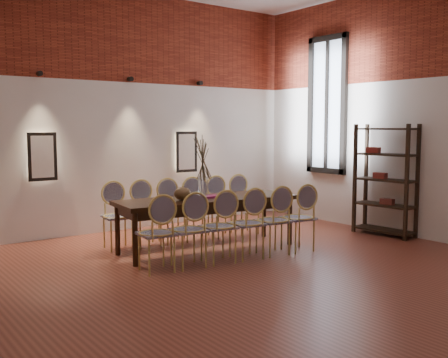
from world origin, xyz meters
TOP-DOWN VIEW (x-y plane):
  - floor at (0.00, 0.00)m, footprint 7.00×7.00m
  - wall_back at (0.00, 3.55)m, footprint 7.00×0.10m
  - wall_right at (3.55, 0.00)m, footprint 0.10×7.00m
  - brick_band_back at (0.00, 3.48)m, footprint 7.00×0.02m
  - brick_band_right at (3.48, 0.00)m, footprint 0.02×7.00m
  - niche_left at (-1.30, 3.45)m, footprint 0.36×0.06m
  - niche_right at (1.30, 3.45)m, footprint 0.36×0.06m
  - spot_fixture_left at (-1.30, 3.42)m, footprint 0.08×0.10m
  - spot_fixture_mid at (0.20, 3.42)m, footprint 0.08×0.10m
  - spot_fixture_right at (1.60, 3.42)m, footprint 0.08×0.10m
  - window_glass at (3.46, 2.00)m, footprint 0.02×0.78m
  - window_frame at (3.44, 2.00)m, footprint 0.08×0.90m
  - window_mullion at (3.44, 2.00)m, footprint 0.06×0.06m
  - dining_table at (0.38, 1.43)m, footprint 2.67×1.11m
  - chair_near_a at (-0.77, 0.86)m, footprint 0.49×0.49m
  - chair_near_b at (-0.34, 0.81)m, footprint 0.49×0.49m
  - chair_near_c at (0.09, 0.76)m, footprint 0.49×0.49m
  - chair_near_d at (0.52, 0.72)m, footprint 0.49×0.49m
  - chair_near_e at (0.95, 0.67)m, footprint 0.49×0.49m
  - chair_near_f at (1.38, 0.62)m, footprint 0.49×0.49m
  - chair_far_a at (-0.62, 2.24)m, footprint 0.49×0.49m
  - chair_far_b at (-0.19, 2.20)m, footprint 0.49×0.49m
  - chair_far_c at (0.24, 2.15)m, footprint 0.49×0.49m
  - chair_far_d at (0.67, 2.10)m, footprint 0.49×0.49m
  - chair_far_e at (1.10, 2.06)m, footprint 0.49×0.49m
  - chair_far_f at (1.53, 2.01)m, footprint 0.49×0.49m
  - vase at (0.31, 1.44)m, footprint 0.14×0.14m
  - dried_branches at (0.31, 1.44)m, footprint 0.50×0.50m
  - bowl at (-0.03, 1.43)m, footprint 0.24×0.24m
  - book at (0.41, 1.42)m, footprint 0.28×0.21m
  - shelving_rack at (3.28, 0.57)m, footprint 0.45×1.03m

SIDE VIEW (x-z plane):
  - floor at x=0.00m, z-range -0.02..0.00m
  - dining_table at x=0.38m, z-range 0.00..0.75m
  - chair_near_a at x=-0.77m, z-range 0.00..0.94m
  - chair_near_b at x=-0.34m, z-range 0.00..0.94m
  - chair_near_c at x=0.09m, z-range 0.00..0.94m
  - chair_near_d at x=0.52m, z-range 0.00..0.94m
  - chair_near_e at x=0.95m, z-range 0.00..0.94m
  - chair_near_f at x=1.38m, z-range 0.00..0.94m
  - chair_far_a at x=-0.62m, z-range 0.00..0.94m
  - chair_far_b at x=-0.19m, z-range 0.00..0.94m
  - chair_far_c at x=0.24m, z-range 0.00..0.94m
  - chair_far_d at x=0.67m, z-range 0.00..0.94m
  - chair_far_e at x=1.10m, z-range 0.00..0.94m
  - chair_far_f at x=1.53m, z-range 0.00..0.94m
  - book at x=0.41m, z-range 0.75..0.78m
  - bowl at x=-0.03m, z-range 0.75..0.93m
  - vase at x=0.31m, z-range 0.75..1.05m
  - shelving_rack at x=3.28m, z-range 0.00..1.80m
  - niche_left at x=-1.30m, z-range 0.97..1.63m
  - niche_right at x=1.30m, z-range 0.97..1.63m
  - dried_branches at x=0.31m, z-range 1.00..1.70m
  - wall_back at x=0.00m, z-range 0.00..4.00m
  - wall_right at x=3.55m, z-range 0.00..4.00m
  - window_glass at x=3.46m, z-range 0.96..3.34m
  - window_frame at x=3.44m, z-range 0.90..3.40m
  - window_mullion at x=3.44m, z-range 0.95..3.35m
  - spot_fixture_left at x=-1.30m, z-range 2.51..2.59m
  - spot_fixture_mid at x=0.20m, z-range 2.51..2.59m
  - spot_fixture_right at x=1.60m, z-range 2.51..2.59m
  - brick_band_back at x=0.00m, z-range 2.50..4.00m
  - brick_band_right at x=3.48m, z-range 2.50..4.00m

